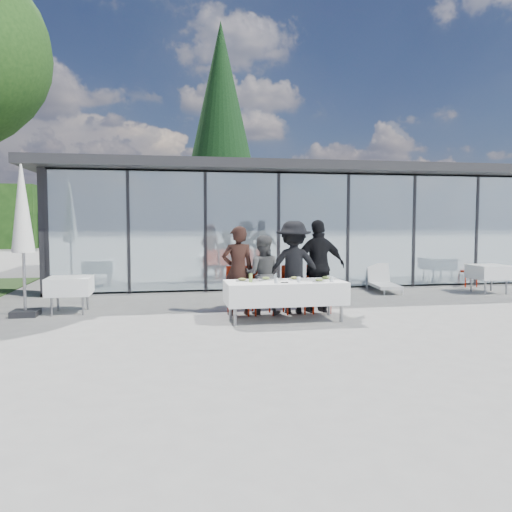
{
  "coord_description": "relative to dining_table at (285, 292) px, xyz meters",
  "views": [
    {
      "loc": [
        -1.93,
        -8.96,
        1.88
      ],
      "look_at": [
        -0.09,
        1.2,
        1.16
      ],
      "focal_mm": 35.0,
      "sensor_mm": 36.0,
      "label": 1
    }
  ],
  "objects": [
    {
      "name": "diner_a",
      "position": [
        -0.8,
        0.71,
        0.36
      ],
      "size": [
        0.71,
        0.71,
        1.79
      ],
      "primitive_type": "imported",
      "rotation": [
        0.0,
        0.0,
        3.24
      ],
      "color": "black",
      "rests_on": "ground"
    },
    {
      "name": "treeline",
      "position": [
        -2.28,
        27.82,
        1.66
      ],
      "size": [
        62.5,
        2.0,
        4.4
      ],
      "color": "#1B3D13",
      "rests_on": "ground"
    },
    {
      "name": "spare_chair_a",
      "position": [
        6.3,
        3.92,
        -0.0
      ],
      "size": [
        0.59,
        0.59,
        0.97
      ],
      "color": "#B0210B",
      "rests_on": "ground"
    },
    {
      "name": "spare_table_left",
      "position": [
        -4.17,
        1.55,
        0.02
      ],
      "size": [
        0.86,
        0.86,
        0.74
      ],
      "color": "white",
      "rests_on": "ground"
    },
    {
      "name": "diner_chair_a",
      "position": [
        -0.8,
        0.75,
        -0.0
      ],
      "size": [
        0.44,
        0.44,
        0.97
      ],
      "color": "#B0210B",
      "rests_on": "ground"
    },
    {
      "name": "drinking_glasses",
      "position": [
        0.27,
        -0.25,
        0.26
      ],
      "size": [
        1.14,
        0.16,
        0.1
      ],
      "color": "silver",
      "rests_on": "dining_table"
    },
    {
      "name": "dining_table",
      "position": [
        0.0,
        0.0,
        0.0
      ],
      "size": [
        2.26,
        0.96,
        0.75
      ],
      "color": "white",
      "rests_on": "ground"
    },
    {
      "name": "pavilion",
      "position": [
        1.72,
        7.98,
        1.61
      ],
      "size": [
        14.8,
        8.8,
        3.44
      ],
      "color": "gray",
      "rests_on": "ground"
    },
    {
      "name": "plate_d",
      "position": [
        0.84,
        0.1,
        0.24
      ],
      "size": [
        0.25,
        0.25,
        0.07
      ],
      "color": "silver",
      "rests_on": "dining_table"
    },
    {
      "name": "juice_bottle",
      "position": [
        -0.67,
        -0.04,
        0.29
      ],
      "size": [
        0.06,
        0.06,
        0.16
      ],
      "primitive_type": "cylinder",
      "color": "#89B24A",
      "rests_on": "dining_table"
    },
    {
      "name": "plate_b",
      "position": [
        -0.32,
        0.21,
        0.24
      ],
      "size": [
        0.25,
        0.25,
        0.07
      ],
      "color": "silver",
      "rests_on": "dining_table"
    },
    {
      "name": "plate_c",
      "position": [
        0.23,
        0.17,
        0.24
      ],
      "size": [
        0.25,
        0.25,
        0.07
      ],
      "color": "silver",
      "rests_on": "dining_table"
    },
    {
      "name": "spare_chair_b",
      "position": [
        6.14,
        4.15,
        -0.0
      ],
      "size": [
        0.5,
        0.5,
        0.97
      ],
      "color": "#B0210B",
      "rests_on": "ground"
    },
    {
      "name": "plate_extra",
      "position": [
        0.6,
        -0.23,
        0.24
      ],
      "size": [
        0.25,
        0.25,
        0.07
      ],
      "color": "silver",
      "rests_on": "dining_table"
    },
    {
      "name": "diner_chair_b",
      "position": [
        -0.3,
        0.75,
        -0.0
      ],
      "size": [
        0.44,
        0.44,
        0.97
      ],
      "color": "#B0210B",
      "rests_on": "ground"
    },
    {
      "name": "ground",
      "position": [
        -0.28,
        -0.18,
        -0.54
      ],
      "size": [
        90.0,
        90.0,
        0.0
      ],
      "primitive_type": "plane",
      "color": "gray",
      "rests_on": "ground"
    },
    {
      "name": "conifer_tree",
      "position": [
        0.22,
        12.82,
        5.45
      ],
      "size": [
        4.0,
        4.0,
        10.5
      ],
      "color": "#382316",
      "rests_on": "ground"
    },
    {
      "name": "folded_eyeglasses",
      "position": [
        -0.07,
        -0.26,
        0.22
      ],
      "size": [
        0.14,
        0.03,
        0.01
      ],
      "primitive_type": "cube",
      "color": "black",
      "rests_on": "dining_table"
    },
    {
      "name": "market_umbrella",
      "position": [
        -4.98,
        1.32,
        1.41
      ],
      "size": [
        0.5,
        0.5,
        3.0
      ],
      "color": "black",
      "rests_on": "ground"
    },
    {
      "name": "diner_chair_c",
      "position": [
        0.35,
        0.75,
        -0.0
      ],
      "size": [
        0.44,
        0.44,
        0.97
      ],
      "color": "#B0210B",
      "rests_on": "ground"
    },
    {
      "name": "diner_chair_d",
      "position": [
        0.89,
        0.75,
        -0.0
      ],
      "size": [
        0.44,
        0.44,
        0.97
      ],
      "color": "#B0210B",
      "rests_on": "ground"
    },
    {
      "name": "spare_table_right",
      "position": [
        6.11,
        2.56,
        0.02
      ],
      "size": [
        0.86,
        0.86,
        0.74
      ],
      "color": "white",
      "rests_on": "ground"
    },
    {
      "name": "lounger",
      "position": [
        3.52,
        3.38,
        -0.28
      ],
      "size": [
        0.75,
        1.39,
        0.72
      ],
      "color": "silver",
      "rests_on": "ground"
    },
    {
      "name": "plate_a",
      "position": [
        -0.8,
        0.11,
        0.24
      ],
      "size": [
        0.25,
        0.25,
        0.07
      ],
      "color": "silver",
      "rests_on": "dining_table"
    },
    {
      "name": "diner_b",
      "position": [
        -0.3,
        0.71,
        0.26
      ],
      "size": [
        0.96,
        0.96,
        1.6
      ],
      "primitive_type": "imported",
      "rotation": [
        0.0,
        0.0,
        2.86
      ],
      "color": "#535353",
      "rests_on": "ground"
    },
    {
      "name": "diner_d",
      "position": [
        0.89,
        0.71,
        0.42
      ],
      "size": [
        1.19,
        1.19,
        1.92
      ],
      "primitive_type": "imported",
      "rotation": [
        0.0,
        0.0,
        3.21
      ],
      "color": "black",
      "rests_on": "ground"
    },
    {
      "name": "diner_c",
      "position": [
        0.35,
        0.71,
        0.41
      ],
      "size": [
        1.42,
        1.42,
        1.89
      ],
      "primitive_type": "imported",
      "rotation": [
        0.0,
        0.0,
        2.96
      ],
      "color": "black",
      "rests_on": "ground"
    }
  ]
}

